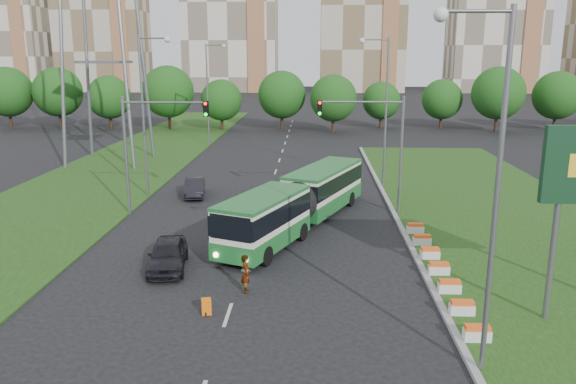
{
  "coord_description": "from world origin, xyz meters",
  "views": [
    {
      "loc": [
        0.49,
        -27.45,
        10.5
      ],
      "look_at": [
        -0.99,
        5.21,
        2.6
      ],
      "focal_mm": 35.0,
      "sensor_mm": 36.0,
      "label": 1
    }
  ],
  "objects_px": {
    "car_left_near": "(168,254)",
    "shopping_trolley": "(206,307)",
    "articulated_bus": "(295,201)",
    "car_left_far": "(195,188)",
    "pedestrian": "(246,274)",
    "traffic_mast_left": "(149,137)",
    "traffic_mast_median": "(377,136)"
  },
  "relations": [
    {
      "from": "pedestrian",
      "to": "traffic_mast_median",
      "type": "bearing_deg",
      "value": -38.02
    },
    {
      "from": "car_left_far",
      "to": "pedestrian",
      "type": "relative_size",
      "value": 2.31
    },
    {
      "from": "articulated_bus",
      "to": "car_left_near",
      "type": "xyz_separation_m",
      "value": [
        -6.19,
        -7.48,
        -0.92
      ]
    },
    {
      "from": "car_left_near",
      "to": "traffic_mast_left",
      "type": "bearing_deg",
      "value": 101.66
    },
    {
      "from": "traffic_mast_median",
      "to": "pedestrian",
      "type": "distance_m",
      "value": 16.09
    },
    {
      "from": "traffic_mast_left",
      "to": "shopping_trolley",
      "type": "bearing_deg",
      "value": -66.6
    },
    {
      "from": "traffic_mast_median",
      "to": "traffic_mast_left",
      "type": "distance_m",
      "value": 15.19
    },
    {
      "from": "articulated_bus",
      "to": "car_left_near",
      "type": "height_order",
      "value": "articulated_bus"
    },
    {
      "from": "traffic_mast_median",
      "to": "pedestrian",
      "type": "relative_size",
      "value": 4.44
    },
    {
      "from": "car_left_near",
      "to": "car_left_far",
      "type": "bearing_deg",
      "value": 88.56
    },
    {
      "from": "car_left_far",
      "to": "traffic_mast_median",
      "type": "bearing_deg",
      "value": -27.23
    },
    {
      "from": "pedestrian",
      "to": "shopping_trolley",
      "type": "distance_m",
      "value": 2.78
    },
    {
      "from": "traffic_mast_median",
      "to": "shopping_trolley",
      "type": "xyz_separation_m",
      "value": [
        -8.68,
        -15.97,
        -5.01
      ]
    },
    {
      "from": "traffic_mast_median",
      "to": "pedestrian",
      "type": "xyz_separation_m",
      "value": [
        -7.28,
        -13.64,
        -4.45
      ]
    },
    {
      "from": "articulated_bus",
      "to": "car_left_far",
      "type": "bearing_deg",
      "value": 158.79
    },
    {
      "from": "articulated_bus",
      "to": "traffic_mast_median",
      "type": "bearing_deg",
      "value": 55.36
    },
    {
      "from": "articulated_bus",
      "to": "shopping_trolley",
      "type": "height_order",
      "value": "articulated_bus"
    },
    {
      "from": "car_left_near",
      "to": "shopping_trolley",
      "type": "relative_size",
      "value": 6.62
    },
    {
      "from": "traffic_mast_median",
      "to": "car_left_far",
      "type": "distance_m",
      "value": 14.79
    },
    {
      "from": "traffic_mast_median",
      "to": "traffic_mast_left",
      "type": "height_order",
      "value": "same"
    },
    {
      "from": "traffic_mast_median",
      "to": "traffic_mast_left",
      "type": "xyz_separation_m",
      "value": [
        -15.16,
        -1.0,
        0.0
      ]
    },
    {
      "from": "shopping_trolley",
      "to": "car_left_near",
      "type": "bearing_deg",
      "value": 104.53
    },
    {
      "from": "traffic_mast_median",
      "to": "car_left_near",
      "type": "relative_size",
      "value": 1.78
    },
    {
      "from": "traffic_mast_left",
      "to": "articulated_bus",
      "type": "distance_m",
      "value": 10.71
    },
    {
      "from": "articulated_bus",
      "to": "traffic_mast_left",
      "type": "bearing_deg",
      "value": -171.23
    },
    {
      "from": "traffic_mast_left",
      "to": "car_left_near",
      "type": "height_order",
      "value": "traffic_mast_left"
    },
    {
      "from": "car_left_near",
      "to": "shopping_trolley",
      "type": "xyz_separation_m",
      "value": [
        2.9,
        -5.05,
        -0.43
      ]
    },
    {
      "from": "pedestrian",
      "to": "car_left_far",
      "type": "bearing_deg",
      "value": 8.86
    },
    {
      "from": "car_left_far",
      "to": "pedestrian",
      "type": "xyz_separation_m",
      "value": [
        6.09,
        -17.91,
        0.22
      ]
    },
    {
      "from": "traffic_mast_median",
      "to": "car_left_far",
      "type": "height_order",
      "value": "traffic_mast_median"
    },
    {
      "from": "car_left_near",
      "to": "car_left_far",
      "type": "height_order",
      "value": "car_left_near"
    },
    {
      "from": "traffic_mast_median",
      "to": "car_left_far",
      "type": "bearing_deg",
      "value": 162.29
    }
  ]
}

